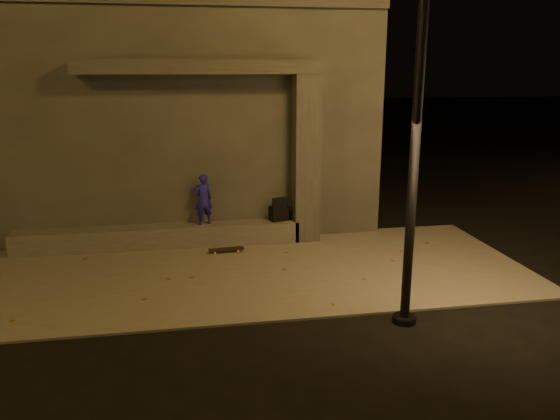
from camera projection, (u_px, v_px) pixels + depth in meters
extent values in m
plane|color=black|center=(250.00, 319.00, 8.44)|extent=(120.00, 120.00, 0.00)
cube|color=#69645C|center=(238.00, 272.00, 10.34)|extent=(11.00, 4.40, 0.04)
cube|color=#383633|center=(179.00, 115.00, 13.81)|extent=(9.00, 5.00, 5.20)
cube|color=#4B4844|center=(160.00, 236.00, 11.69)|extent=(6.00, 0.55, 0.45)
cube|color=#383633|center=(306.00, 159.00, 11.83)|extent=(0.55, 0.55, 3.60)
cube|color=#383633|center=(200.00, 67.00, 11.02)|extent=(5.00, 0.70, 0.28)
imported|color=#191691|center=(203.00, 199.00, 11.66)|extent=(0.46, 0.38, 1.10)
cube|color=black|center=(279.00, 213.00, 12.03)|extent=(0.44, 0.35, 0.32)
cube|color=black|center=(279.00, 202.00, 11.96)|extent=(0.34, 0.14, 0.23)
cube|color=black|center=(226.00, 249.00, 11.34)|extent=(0.74, 0.24, 0.01)
cylinder|color=tan|center=(237.00, 249.00, 11.48)|extent=(0.05, 0.03, 0.05)
cylinder|color=tan|center=(238.00, 251.00, 11.35)|extent=(0.05, 0.03, 0.05)
cylinder|color=tan|center=(214.00, 251.00, 11.36)|extent=(0.05, 0.03, 0.05)
cylinder|color=tan|center=(215.00, 253.00, 11.23)|extent=(0.05, 0.03, 0.05)
cube|color=#99999E|center=(238.00, 249.00, 11.40)|extent=(0.06, 0.15, 0.01)
cube|color=#99999E|center=(215.00, 251.00, 11.29)|extent=(0.06, 0.15, 0.01)
cylinder|color=black|center=(418.00, 98.00, 7.48)|extent=(0.14, 0.14, 6.73)
cylinder|color=black|center=(404.00, 319.00, 8.32)|extent=(0.36, 0.36, 0.10)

